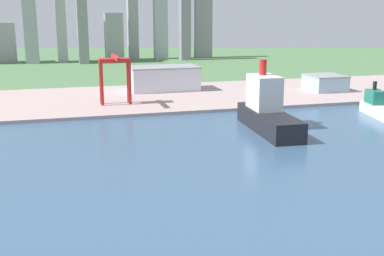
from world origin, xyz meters
The scene contains 9 objects.
ground_plane centered at (0.00, 300.00, 0.00)m, with size 2400.00×2400.00×0.00m, color #4D7347.
water_bay centered at (0.00, 240.00, 0.07)m, with size 840.00×360.00×0.15m, color #385675.
industrial_pier centered at (0.00, 490.00, 1.25)m, with size 840.00×140.00×2.50m, color #AD9490.
cargo_ship centered at (89.17, 358.59, 12.60)m, with size 23.65×74.95×44.52m.
ferry_boat centered at (185.40, 376.36, 6.69)m, with size 20.53×47.18×24.19m.
port_crane_red centered at (4.44, 461.78, 30.39)m, with size 24.29×36.79×39.02m.
warehouse_main centered at (56.42, 521.04, 13.64)m, with size 63.58×35.11×22.24m.
warehouse_annex centered at (200.72, 478.68, 9.75)m, with size 32.24×33.52×14.46m.
distant_skyline centered at (25.39, 832.19, 52.42)m, with size 367.75×66.30×151.03m.
Camera 1 is at (-42.07, 66.99, 77.04)m, focal length 46.79 mm.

